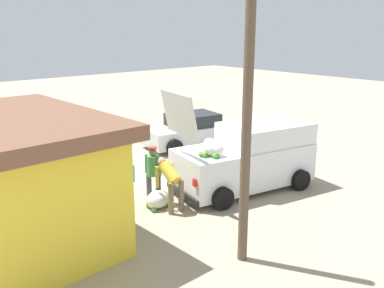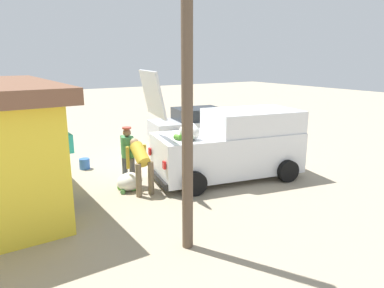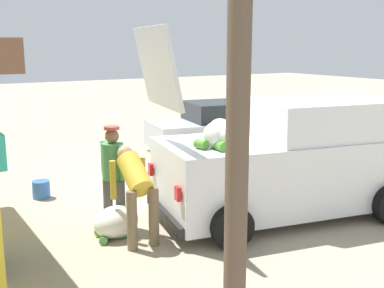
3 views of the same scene
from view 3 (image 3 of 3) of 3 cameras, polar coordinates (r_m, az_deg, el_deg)
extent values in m
plane|color=tan|center=(9.93, 0.12, -5.02)|extent=(60.00, 60.00, 0.00)
cube|color=silver|center=(8.28, 10.90, -3.25)|extent=(2.58, 4.46, 1.16)
cube|color=silver|center=(8.54, 15.72, 3.12)|extent=(2.21, 2.88, 0.63)
cube|color=black|center=(9.33, 21.95, 3.21)|extent=(1.55, 0.37, 0.48)
cube|color=silver|center=(7.11, -4.21, 9.15)|extent=(1.68, 0.60, 1.18)
ellipsoid|color=silver|center=(7.17, 4.13, 0.96)|extent=(0.46, 0.39, 0.39)
ellipsoid|color=silver|center=(7.74, 3.43, 1.70)|extent=(0.44, 0.37, 0.37)
ellipsoid|color=silver|center=(7.22, 2.98, 1.09)|extent=(0.48, 0.40, 0.40)
cylinder|color=green|center=(7.03, 3.45, -0.23)|extent=(0.25, 0.18, 0.15)
cylinder|color=#55992F|center=(7.15, 1.14, -0.03)|extent=(0.23, 0.18, 0.15)
cube|color=black|center=(7.59, -3.37, -8.42)|extent=(1.73, 0.40, 0.16)
cube|color=red|center=(6.76, -1.72, -5.96)|extent=(0.15, 0.08, 0.20)
cube|color=red|center=(8.07, -4.98, -3.04)|extent=(0.15, 0.08, 0.20)
cylinder|color=black|center=(9.95, 14.91, -3.51)|extent=(0.33, 0.66, 0.63)
cylinder|color=black|center=(6.94, 4.77, -9.85)|extent=(0.33, 0.66, 0.63)
cylinder|color=black|center=(8.66, -0.79, -5.37)|extent=(0.33, 0.66, 0.63)
cube|color=#B2B7BC|center=(13.15, 3.75, 1.45)|extent=(2.37, 4.28, 0.68)
cube|color=#1E2328|center=(13.06, 3.79, 3.99)|extent=(1.81, 2.17, 0.50)
cylinder|color=black|center=(13.54, -3.22, 0.92)|extent=(0.33, 0.68, 0.65)
cylinder|color=black|center=(11.82, -0.39, -0.65)|extent=(0.33, 0.68, 0.65)
cylinder|color=black|center=(14.62, 7.08, 1.66)|extent=(0.33, 0.68, 0.65)
cylinder|color=black|center=(13.05, 10.96, 0.31)|extent=(0.33, 0.68, 0.65)
cylinder|color=#4C4C51|center=(7.85, -10.02, -6.71)|extent=(0.15, 0.15, 0.81)
cylinder|color=#4C4C51|center=(7.59, -8.52, -7.32)|extent=(0.15, 0.15, 0.81)
cylinder|color=#4C9959|center=(7.52, -9.46, -2.03)|extent=(0.41, 0.41, 0.57)
sphere|color=#8C6647|center=(7.44, -9.56, 0.93)|extent=(0.22, 0.22, 0.22)
cylinder|color=#CC4C3F|center=(7.42, -9.59, 1.92)|extent=(0.24, 0.24, 0.05)
cylinder|color=#4C9959|center=(7.71, -10.50, -1.62)|extent=(0.09, 0.09, 0.54)
cylinder|color=#4C9959|center=(7.33, -8.36, -2.24)|extent=(0.09, 0.09, 0.54)
cylinder|color=#726047|center=(6.86, -7.19, -9.09)|extent=(0.15, 0.15, 0.87)
cylinder|color=#726047|center=(6.99, -4.59, -8.64)|extent=(0.15, 0.15, 0.87)
cylinder|color=gold|center=(6.96, -6.86, -3.55)|extent=(0.71, 0.35, 0.62)
sphere|color=tan|center=(7.23, -8.02, -1.12)|extent=(0.24, 0.24, 0.24)
cylinder|color=gold|center=(7.15, -9.43, -4.28)|extent=(0.09, 0.09, 0.59)
cylinder|color=gold|center=(7.32, -5.91, -3.79)|extent=(0.09, 0.09, 0.59)
ellipsoid|color=silver|center=(7.42, -9.06, -9.15)|extent=(0.72, 0.84, 0.48)
cylinder|color=#4E8D46|center=(7.34, -10.36, -10.92)|extent=(0.34, 0.27, 0.12)
cylinder|color=#56B533|center=(7.63, -10.75, -9.89)|extent=(0.36, 0.31, 0.16)
cylinder|color=#51A446|center=(7.42, -7.82, -10.48)|extent=(0.14, 0.27, 0.14)
cylinder|color=blue|center=(9.57, -17.59, -5.20)|extent=(0.33, 0.33, 0.34)
cylinder|color=brown|center=(3.90, 5.63, 9.27)|extent=(0.20, 0.20, 5.40)
camera|label=1|loc=(4.72, -153.90, 13.37)|focal=39.21mm
camera|label=2|loc=(2.26, 170.92, 3.56)|focal=33.22mm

